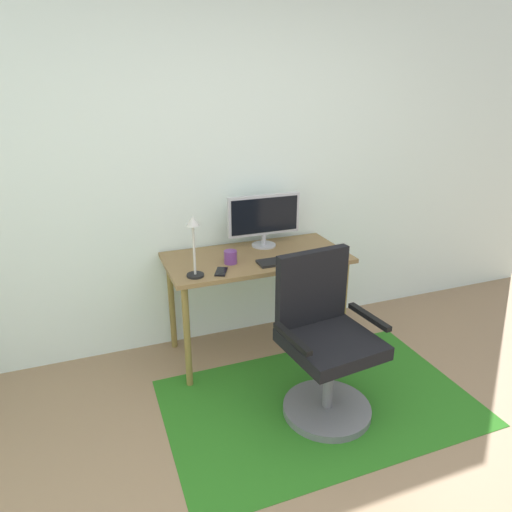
{
  "coord_description": "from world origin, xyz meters",
  "views": [
    {
      "loc": [
        -1.07,
        -1.03,
        1.92
      ],
      "look_at": [
        -0.08,
        1.56,
        0.86
      ],
      "focal_mm": 32.3,
      "sensor_mm": 36.0,
      "label": 1
    }
  ],
  "objects": [
    {
      "name": "wall_back",
      "position": [
        0.0,
        2.2,
        1.3
      ],
      "size": [
        6.0,
        0.1,
        2.6
      ],
      "primitive_type": "cube",
      "color": "white",
      "rests_on": "ground"
    },
    {
      "name": "area_rug",
      "position": [
        0.16,
        1.08,
        0.0
      ],
      "size": [
        1.92,
        1.2,
        0.01
      ],
      "primitive_type": "cube",
      "color": "#286E1C",
      "rests_on": "ground"
    },
    {
      "name": "desk",
      "position": [
        0.02,
        1.81,
        0.68
      ],
      "size": [
        1.28,
        0.63,
        0.76
      ],
      "color": "olive",
      "rests_on": "ground"
    },
    {
      "name": "monitor",
      "position": [
        0.14,
        1.99,
        0.99
      ],
      "size": [
        0.55,
        0.18,
        0.39
      ],
      "color": "#B2B2B7",
      "rests_on": "desk"
    },
    {
      "name": "keyboard",
      "position": [
        0.18,
        1.64,
        0.77
      ],
      "size": [
        0.43,
        0.13,
        0.02
      ],
      "primitive_type": "cube",
      "color": "black",
      "rests_on": "desk"
    },
    {
      "name": "computer_mouse",
      "position": [
        0.51,
        1.68,
        0.78
      ],
      "size": [
        0.06,
        0.1,
        0.03
      ],
      "primitive_type": "ellipsoid",
      "color": "white",
      "rests_on": "desk"
    },
    {
      "name": "coffee_cup",
      "position": [
        -0.2,
        1.74,
        0.81
      ],
      "size": [
        0.09,
        0.09,
        0.09
      ],
      "primitive_type": "cylinder",
      "color": "#6A367D",
      "rests_on": "desk"
    },
    {
      "name": "cell_phone",
      "position": [
        -0.3,
        1.61,
        0.77
      ],
      "size": [
        0.12,
        0.16,
        0.01
      ],
      "primitive_type": "cube",
      "rotation": [
        0.0,
        0.0,
        -0.44
      ],
      "color": "black",
      "rests_on": "desk"
    },
    {
      "name": "desk_lamp",
      "position": [
        -0.48,
        1.61,
        1.01
      ],
      "size": [
        0.11,
        0.11,
        0.4
      ],
      "color": "black",
      "rests_on": "desk"
    },
    {
      "name": "office_chair",
      "position": [
        0.16,
        1.04,
        0.42
      ],
      "size": [
        0.61,
        0.55,
        0.99
      ],
      "rotation": [
        0.0,
        0.0,
        0.11
      ],
      "color": "slate",
      "rests_on": "ground"
    }
  ]
}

